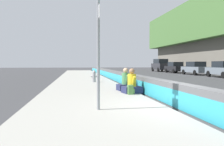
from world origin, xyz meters
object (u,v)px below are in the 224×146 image
object	(u,v)px
backpack	(130,90)
fire_hydrant	(94,76)
seated_person_middle	(126,83)
seated_person_foreground	(132,85)
parked_car_farther	(160,65)
route_sign_post	(98,38)
parked_car_fourth	(224,69)
parked_car_far	(175,67)
parked_car_midline	(195,68)

from	to	relation	value
backpack	fire_hydrant	bearing A→B (deg)	8.44
seated_person_middle	seated_person_foreground	bearing A→B (deg)	-177.07
parked_car_farther	seated_person_middle	bearing A→B (deg)	157.00
route_sign_post	backpack	size ratio (longest dim) A/B	9.00
parked_car_fourth	parked_car_farther	distance (m)	18.89
route_sign_post	parked_car_far	xyz separation A→B (m)	(28.52, -14.70, -1.35)
backpack	seated_person_foreground	bearing A→B (deg)	-20.14
route_sign_post	fire_hydrant	bearing A→B (deg)	-3.61
parked_car_midline	parked_car_far	xyz separation A→B (m)	(6.37, 0.01, 0.00)
fire_hydrant	seated_person_middle	size ratio (longest dim) A/B	0.79
seated_person_middle	backpack	bearing A→B (deg)	175.95
seated_person_middle	parked_car_fourth	bearing A→B (deg)	-48.50
backpack	parked_car_midline	bearing A→B (deg)	-34.49
route_sign_post	parked_car_farther	bearing A→B (deg)	-22.71
fire_hydrant	parked_car_farther	bearing A→B (deg)	-29.46
fire_hydrant	parked_car_farther	world-z (taller)	parked_car_farther
parked_car_fourth	seated_person_foreground	bearing A→B (deg)	134.22
parked_car_far	parked_car_farther	distance (m)	6.53
fire_hydrant	parked_car_far	size ratio (longest dim) A/B	0.19
backpack	parked_car_fourth	size ratio (longest dim) A/B	0.09
route_sign_post	seated_person_foreground	size ratio (longest dim) A/B	3.24
parked_car_fourth	parked_car_farther	size ratio (longest dim) A/B	0.95
route_sign_post	backpack	bearing A→B (deg)	-27.78
seated_person_middle	backpack	size ratio (longest dim) A/B	2.78
fire_hydrant	seated_person_middle	xyz separation A→B (m)	(-5.49, -1.15, -0.10)
fire_hydrant	backpack	size ratio (longest dim) A/B	2.20
fire_hydrant	backpack	bearing A→B (deg)	-171.56
backpack	parked_car_midline	world-z (taller)	parked_car_midline
seated_person_middle	parked_car_fourth	world-z (taller)	parked_car_fourth
parked_car_fourth	parked_car_midline	world-z (taller)	same
backpack	parked_car_farther	distance (m)	34.39
seated_person_foreground	seated_person_middle	xyz separation A→B (m)	(1.08, 0.06, 0.00)
parked_car_midline	parked_car_far	distance (m)	6.37
route_sign_post	parked_car_far	bearing A→B (deg)	-27.26
parked_car_midline	parked_car_farther	size ratio (longest dim) A/B	0.95
fire_hydrant	parked_car_midline	distance (m)	18.44
fire_hydrant	seated_person_foreground	bearing A→B (deg)	-169.61
parked_car_fourth	parked_car_far	size ratio (longest dim) A/B	1.01
seated_person_foreground	backpack	xyz separation A→B (m)	(-0.45, 0.16, -0.15)
seated_person_foreground	parked_car_fourth	world-z (taller)	parked_car_fourth
parked_car_midline	parked_car_farther	bearing A→B (deg)	0.19
parked_car_fourth	parked_car_far	xyz separation A→B (m)	(12.37, 0.00, 0.00)
parked_car_far	parked_car_fourth	bearing A→B (deg)	-179.98
route_sign_post	seated_person_middle	bearing A→B (deg)	-20.77
fire_hydrant	seated_person_foreground	size ratio (longest dim) A/B	0.79
seated_person_foreground	parked_car_fourth	size ratio (longest dim) A/B	0.24
route_sign_post	backpack	distance (m)	4.08
route_sign_post	parked_car_fourth	distance (m)	21.89
parked_car_midline	parked_car_farther	world-z (taller)	parked_car_farther
route_sign_post	seated_person_middle	xyz separation A→B (m)	(4.73, -1.80, -1.72)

